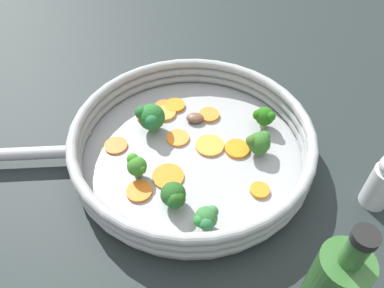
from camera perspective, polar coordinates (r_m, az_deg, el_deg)
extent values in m
plane|color=#1F2726|center=(0.61, 0.00, -1.90)|extent=(4.00, 4.00, 0.00)
cylinder|color=#939699|center=(0.60, 0.00, -1.45)|extent=(0.36, 0.36, 0.01)
torus|color=#939697|center=(0.59, 0.00, -0.45)|extent=(0.38, 0.38, 0.02)
torus|color=#939697|center=(0.58, 0.00, 0.65)|extent=(0.38, 0.38, 0.02)
torus|color=#939697|center=(0.57, 0.00, 1.79)|extent=(0.38, 0.38, 0.02)
cylinder|color=#999B9E|center=(0.65, -26.60, -1.44)|extent=(0.12, 0.20, 0.02)
sphere|color=#979795|center=(0.64, -15.42, 1.60)|extent=(0.01, 0.01, 0.01)
sphere|color=#959395|center=(0.58, -16.49, -4.65)|extent=(0.01, 0.01, 0.01)
cylinder|color=orange|center=(0.60, 2.72, -0.25)|extent=(0.06, 0.06, 0.00)
cylinder|color=orange|center=(0.55, 10.28, -6.94)|extent=(0.04, 0.04, 0.01)
cylinder|color=orange|center=(0.67, -2.61, 5.88)|extent=(0.04, 0.04, 0.01)
cylinder|color=#D76310|center=(0.66, -6.59, 4.26)|extent=(0.05, 0.05, 0.00)
cylinder|color=orange|center=(0.65, 2.61, 4.46)|extent=(0.05, 0.05, 0.01)
cylinder|color=orange|center=(0.61, -2.19, 0.92)|extent=(0.05, 0.05, 0.00)
cylinder|color=orange|center=(0.66, -4.15, 4.71)|extent=(0.05, 0.05, 0.01)
cylinder|color=orange|center=(0.61, -11.51, -0.23)|extent=(0.05, 0.05, 0.00)
cylinder|color=orange|center=(0.60, 6.87, -0.72)|extent=(0.05, 0.05, 0.01)
cylinder|color=orange|center=(0.67, -4.26, 5.67)|extent=(0.05, 0.05, 0.00)
cylinder|color=orange|center=(0.55, -8.06, -7.15)|extent=(0.05, 0.05, 0.00)
cylinder|color=orange|center=(0.56, -3.67, -4.95)|extent=(0.06, 0.06, 0.00)
cylinder|color=#80AB65|center=(0.64, 10.82, 3.13)|extent=(0.01, 0.01, 0.01)
sphere|color=#1E5B12|center=(0.63, 11.02, 4.18)|extent=(0.03, 0.03, 0.03)
sphere|color=#20530C|center=(0.63, 10.06, 4.39)|extent=(0.02, 0.02, 0.02)
sphere|color=#1F6112|center=(0.62, 11.91, 4.14)|extent=(0.02, 0.02, 0.02)
cylinder|color=#89A966|center=(0.53, -2.83, -8.65)|extent=(0.01, 0.01, 0.01)
sphere|color=#1F501C|center=(0.52, -2.89, -7.66)|extent=(0.04, 0.04, 0.04)
sphere|color=#24551B|center=(0.51, -2.66, -8.33)|extent=(0.02, 0.02, 0.02)
sphere|color=#1C4914|center=(0.51, -2.16, -8.41)|extent=(0.02, 0.02, 0.02)
sphere|color=#184B21|center=(0.51, -2.66, -8.66)|extent=(0.02, 0.02, 0.02)
cylinder|color=olive|center=(0.56, -8.22, -4.37)|extent=(0.01, 0.01, 0.01)
sphere|color=#316E22|center=(0.55, -8.39, -3.37)|extent=(0.03, 0.03, 0.03)
sphere|color=#2B6B1E|center=(0.55, -7.73, -3.86)|extent=(0.01, 0.01, 0.01)
sphere|color=#30781D|center=(0.55, -9.03, -2.29)|extent=(0.02, 0.02, 0.02)
sphere|color=#327623|center=(0.55, -8.87, -2.26)|extent=(0.01, 0.01, 0.01)
cylinder|color=#5F844B|center=(0.63, -6.02, 2.74)|extent=(0.02, 0.02, 0.02)
sphere|color=#215F27|center=(0.61, -6.17, 4.10)|extent=(0.04, 0.04, 0.04)
sphere|color=#1D5D30|center=(0.60, -6.05, 3.57)|extent=(0.02, 0.02, 0.02)
sphere|color=#1D5525|center=(0.61, -7.66, 4.77)|extent=(0.02, 0.02, 0.02)
cylinder|color=#7A945F|center=(0.60, 9.99, -0.94)|extent=(0.01, 0.01, 0.01)
sphere|color=#2B5F21|center=(0.59, 10.19, 0.13)|extent=(0.04, 0.04, 0.04)
sphere|color=#2F6823|center=(0.59, 10.95, 1.06)|extent=(0.02, 0.02, 0.02)
sphere|color=#31571E|center=(0.58, 9.10, 0.45)|extent=(0.02, 0.02, 0.02)
cylinder|color=#609849|center=(0.51, 2.10, -12.10)|extent=(0.01, 0.01, 0.01)
sphere|color=#2D6630|center=(0.50, 2.15, -11.17)|extent=(0.03, 0.03, 0.03)
sphere|color=#326B38|center=(0.50, 3.11, -10.24)|extent=(0.02, 0.02, 0.02)
sphere|color=#266638|center=(0.49, 2.19, -12.02)|extent=(0.02, 0.02, 0.02)
sphere|color=#266F2D|center=(0.49, 1.13, -11.60)|extent=(0.02, 0.02, 0.02)
ellipsoid|color=brown|center=(0.64, 0.47, 3.99)|extent=(0.03, 0.04, 0.01)
cylinder|color=silver|center=(0.59, 26.78, -5.85)|extent=(0.04, 0.04, 0.07)
cylinder|color=#2D5B28|center=(0.34, 23.70, -14.74)|extent=(0.02, 0.02, 0.04)
cylinder|color=black|center=(0.32, 24.91, -12.79)|extent=(0.02, 0.02, 0.01)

